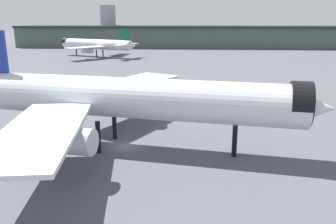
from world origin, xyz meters
The scene contains 5 objects.
ground centered at (0.00, 0.00, 0.00)m, with size 900.00×900.00×0.00m, color #4C4F54.
airliner_near_gate centered at (-0.55, -0.16, 7.13)m, with size 55.92×50.73×16.18m.
airliner_far_taxiway centered at (-42.56, 113.00, 5.83)m, with size 42.97×38.21×13.23m.
terminal_building centered at (2.87, 176.09, 6.83)m, with size 230.46×44.80×25.59m.
baggage_tug_wing centered at (14.70, 28.55, 0.97)m, with size 3.43×2.35×1.85m.
Camera 1 is at (12.12, -45.32, 17.89)m, focal length 36.73 mm.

